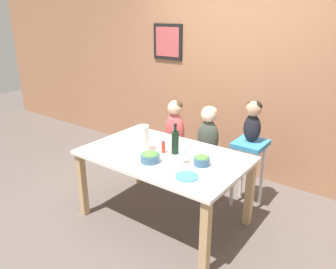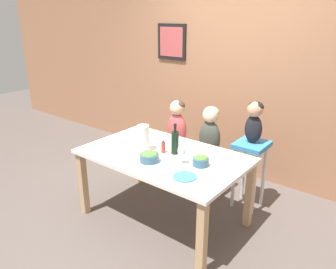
% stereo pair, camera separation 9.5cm
% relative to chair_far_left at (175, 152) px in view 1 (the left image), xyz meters
% --- Properties ---
extents(ground_plane, '(14.00, 14.00, 0.00)m').
position_rel_chair_far_left_xyz_m(ground_plane, '(0.41, -0.77, -0.39)').
color(ground_plane, '#564C47').
extents(wall_back, '(10.00, 0.09, 2.70)m').
position_rel_chair_far_left_xyz_m(wall_back, '(0.40, 0.72, 0.96)').
color(wall_back, '#9E6B4C').
rests_on(wall_back, ground_plane).
extents(dining_table, '(1.59, 0.98, 0.73)m').
position_rel_chair_far_left_xyz_m(dining_table, '(0.41, -0.77, 0.25)').
color(dining_table, white).
rests_on(dining_table, ground_plane).
extents(chair_far_left, '(0.37, 0.42, 0.46)m').
position_rel_chair_far_left_xyz_m(chair_far_left, '(0.00, 0.00, 0.00)').
color(chair_far_left, silver).
rests_on(chair_far_left, ground_plane).
extents(chair_far_center, '(0.37, 0.42, 0.46)m').
position_rel_chair_far_left_xyz_m(chair_far_center, '(0.46, 0.00, 0.00)').
color(chair_far_center, silver).
rests_on(chair_far_center, ground_plane).
extents(chair_right_highchair, '(0.32, 0.35, 0.75)m').
position_rel_chair_far_left_xyz_m(chair_right_highchair, '(0.98, -0.00, 0.19)').
color(chair_right_highchair, silver).
rests_on(chair_right_highchair, ground_plane).
extents(person_child_left, '(0.26, 0.19, 0.58)m').
position_rel_chair_far_left_xyz_m(person_child_left, '(0.00, 0.00, 0.39)').
color(person_child_left, '#C64C4C').
rests_on(person_child_left, chair_far_left).
extents(person_child_center, '(0.26, 0.19, 0.58)m').
position_rel_chair_far_left_xyz_m(person_child_center, '(0.46, 0.00, 0.39)').
color(person_child_center, '#3D4238').
rests_on(person_child_center, chair_far_center).
extents(person_baby_right, '(0.18, 0.17, 0.44)m').
position_rel_chair_far_left_xyz_m(person_baby_right, '(0.98, 0.00, 0.63)').
color(person_baby_right, black).
rests_on(person_baby_right, chair_right_highchair).
extents(wine_bottle, '(0.07, 0.07, 0.31)m').
position_rel_chair_far_left_xyz_m(wine_bottle, '(0.49, -0.69, 0.46)').
color(wine_bottle, black).
rests_on(wine_bottle, dining_table).
extents(paper_towel_roll, '(0.12, 0.12, 0.26)m').
position_rel_chair_far_left_xyz_m(paper_towel_roll, '(0.20, -0.82, 0.47)').
color(paper_towel_roll, white).
rests_on(paper_towel_roll, dining_table).
extents(wine_glass_near, '(0.07, 0.07, 0.18)m').
position_rel_chair_far_left_xyz_m(wine_glass_near, '(0.67, -0.83, 0.47)').
color(wine_glass_near, white).
rests_on(wine_glass_near, dining_table).
extents(salad_bowl_large, '(0.18, 0.18, 0.10)m').
position_rel_chair_far_left_xyz_m(salad_bowl_large, '(0.41, -0.98, 0.39)').
color(salad_bowl_large, '#335675').
rests_on(salad_bowl_large, dining_table).
extents(salad_bowl_small, '(0.15, 0.15, 0.10)m').
position_rel_chair_far_left_xyz_m(salad_bowl_small, '(0.83, -0.76, 0.39)').
color(salad_bowl_small, '#335675').
rests_on(salad_bowl_small, dining_table).
extents(dinner_plate_front_left, '(0.20, 0.20, 0.01)m').
position_rel_chair_far_left_xyz_m(dinner_plate_front_left, '(-0.04, -1.05, 0.35)').
color(dinner_plate_front_left, silver).
rests_on(dinner_plate_front_left, dining_table).
extents(dinner_plate_back_left, '(0.20, 0.20, 0.01)m').
position_rel_chair_far_left_xyz_m(dinner_plate_back_left, '(-0.03, -0.49, 0.35)').
color(dinner_plate_back_left, silver).
rests_on(dinner_plate_back_left, dining_table).
extents(dinner_plate_back_right, '(0.20, 0.20, 0.01)m').
position_rel_chair_far_left_xyz_m(dinner_plate_back_right, '(0.85, -0.51, 0.35)').
color(dinner_plate_back_right, silver).
rests_on(dinner_plate_back_right, dining_table).
extents(dinner_plate_front_right, '(0.20, 0.20, 0.01)m').
position_rel_chair_far_left_xyz_m(dinner_plate_front_right, '(0.85, -1.04, 0.35)').
color(dinner_plate_front_right, teal).
rests_on(dinner_plate_front_right, dining_table).
extents(condiment_bottle_hot_sauce, '(0.04, 0.04, 0.13)m').
position_rel_chair_far_left_xyz_m(condiment_bottle_hot_sauce, '(0.38, -0.74, 0.40)').
color(condiment_bottle_hot_sauce, red).
rests_on(condiment_bottle_hot_sauce, dining_table).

